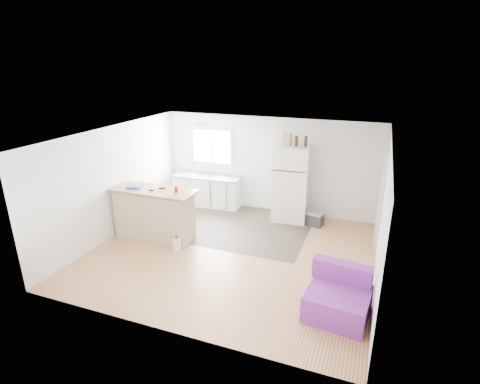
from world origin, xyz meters
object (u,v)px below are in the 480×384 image
object	(u,v)px
blue_tray	(135,187)
cooler	(314,218)
bottle_left	(297,141)
bottle_right	(306,141)
purple_seat	(338,298)
red_cup	(176,189)
peninsula	(155,214)
cleaner_jug	(177,244)
mop	(139,228)
refrigerator	(291,183)
kitchen_cabinets	(207,190)
cardboard_box	(287,139)

from	to	relation	value
blue_tray	cooler	bearing A→B (deg)	28.55
bottle_left	bottle_right	xyz separation A→B (m)	(0.19, 0.09, 0.00)
purple_seat	red_cup	size ratio (longest dim) A/B	8.30
peninsula	cooler	bearing A→B (deg)	30.68
cleaner_jug	blue_tray	size ratio (longest dim) A/B	1.12
red_cup	mop	bearing A→B (deg)	-170.24
refrigerator	purple_seat	bearing A→B (deg)	-69.15
purple_seat	kitchen_cabinets	bearing A→B (deg)	144.33
peninsula	blue_tray	xyz separation A→B (m)	(-0.42, -0.04, 0.57)
cardboard_box	bottle_right	bearing A→B (deg)	5.91
purple_seat	red_cup	distance (m)	3.84
peninsula	cardboard_box	bearing A→B (deg)	39.89
purple_seat	bottle_left	bearing A→B (deg)	120.41
blue_tray	bottle_left	size ratio (longest dim) A/B	1.20
cardboard_box	bottle_left	xyz separation A→B (m)	(0.24, -0.05, -0.02)
peninsula	red_cup	xyz separation A→B (m)	(0.56, 0.03, 0.62)
mop	blue_tray	distance (m)	0.92
bottle_right	cleaner_jug	bearing A→B (deg)	-130.27
cooler	bottle_right	size ratio (longest dim) A/B	2.04
mop	cooler	bearing A→B (deg)	23.71
cooler	kitchen_cabinets	bearing A→B (deg)	-172.18
kitchen_cabinets	cooler	xyz separation A→B (m)	(2.90, -0.29, -0.24)
refrigerator	red_cup	size ratio (longest dim) A/B	15.26
cardboard_box	cleaner_jug	bearing A→B (deg)	-124.34
refrigerator	bottle_right	xyz separation A→B (m)	(0.29, -0.01, 1.04)
cardboard_box	bottle_left	size ratio (longest dim) A/B	1.20
cleaner_jug	bottle_right	distance (m)	3.66
purple_seat	red_cup	world-z (taller)	red_cup
bottle_left	cooler	bearing A→B (deg)	-8.29
kitchen_cabinets	red_cup	xyz separation A→B (m)	(0.34, -2.14, 0.77)
kitchen_cabinets	purple_seat	bearing A→B (deg)	-44.94
refrigerator	bottle_right	bearing A→B (deg)	-5.35
kitchen_cabinets	purple_seat	distance (m)	5.15
peninsula	cooler	size ratio (longest dim) A/B	3.61
cooler	red_cup	world-z (taller)	red_cup
mop	cardboard_box	size ratio (longest dim) A/B	3.90
refrigerator	cooler	size ratio (longest dim) A/B	3.60
mop	blue_tray	world-z (taller)	blue_tray
peninsula	cardboard_box	xyz separation A→B (m)	(2.37, 2.01, 1.41)
refrigerator	red_cup	world-z (taller)	refrigerator
peninsula	purple_seat	world-z (taller)	peninsula
blue_tray	bottle_right	bearing A→B (deg)	33.11
cleaner_jug	bottle_right	bearing A→B (deg)	33.34
refrigerator	bottle_left	xyz separation A→B (m)	(0.10, -0.10, 1.04)
purple_seat	cooler	bearing A→B (deg)	112.70
blue_tray	refrigerator	bearing A→B (deg)	35.69
bottle_right	purple_seat	bearing A→B (deg)	-69.21
blue_tray	kitchen_cabinets	bearing A→B (deg)	74.01
red_cup	cardboard_box	world-z (taller)	cardboard_box
cooler	blue_tray	xyz separation A→B (m)	(-3.54, -1.92, 0.97)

